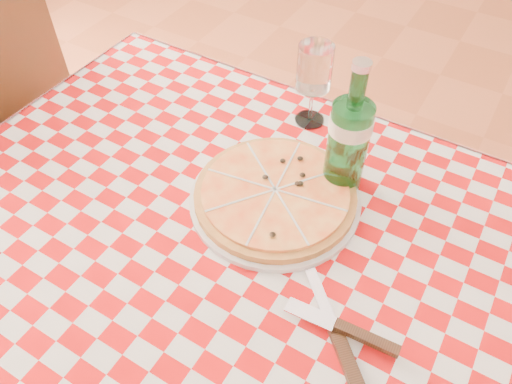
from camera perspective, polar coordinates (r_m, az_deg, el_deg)
dining_table at (r=1.00m, az=-0.78°, el=-8.77°), size 1.20×0.80×0.75m
tablecloth at (r=0.92m, az=-0.84°, el=-5.54°), size 1.30×0.90×0.01m
pizza_plate at (r=0.96m, az=2.20°, el=-0.24°), size 0.38×0.38×0.04m
water_bottle at (r=0.92m, az=10.69°, el=6.95°), size 0.10×0.10×0.29m
wine_glass at (r=1.10m, az=6.51°, el=11.99°), size 0.09×0.09×0.19m
cutlery at (r=0.82m, az=8.94°, el=-14.82°), size 0.31×0.28×0.03m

